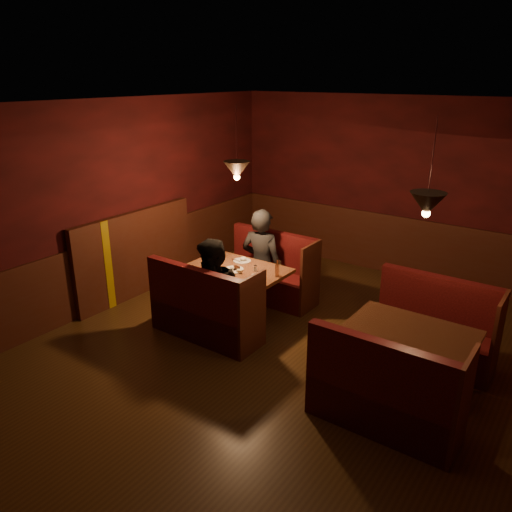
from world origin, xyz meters
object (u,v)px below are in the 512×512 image
Objects in this scene: diner_b at (214,277)px; second_table at (410,346)px; second_bench_near at (383,401)px; main_bench_near at (204,315)px; main_bench_far at (271,277)px; diner_a at (262,244)px; second_bench_far at (433,335)px; main_table at (239,279)px.

second_table is at bearing -1.01° from diner_b.
diner_b is at bearing 168.63° from second_bench_near.
diner_b reaches higher than main_bench_near.
second_table is at bearing 9.21° from main_bench_near.
second_bench_near is at bearing -36.78° from main_bench_far.
second_table is (2.49, 0.40, 0.21)m from main_bench_near.
diner_a is at bearing -127.83° from main_bench_far.
second_bench_near is at bearing -87.80° from second_table.
second_table is 2.79m from diner_a.
second_table is 0.74× the size of diner_a.
second_bench_far is 0.86× the size of diner_b.
main_bench_far reaches higher than main_table.
main_table is 2.54m from second_table.
main_bench_far is at bearing 88.86° from main_table.
main_table is 0.82× the size of diner_b.
main_bench_near is at bearing 171.89° from second_bench_near.
main_bench_near is 1.05× the size of second_bench_near.
second_table is 2.44m from diner_b.
second_bench_near is (2.52, -0.36, 0.00)m from main_bench_near.
main_bench_far is at bearing 143.22° from second_bench_near.
diner_a reaches higher than second_bench_near.
main_table is at bearing 91.39° from diner_b.
second_table is at bearing -92.20° from second_bench_far.
second_bench_far is (2.54, 0.40, -0.23)m from main_table.
main_bench_near is at bearing 85.50° from diner_a.
second_table is 0.79m from second_bench_near.
main_bench_near is at bearing -155.16° from second_bench_far.
second_table is 0.90× the size of second_bench_near.
main_bench_near is at bearing -170.79° from second_table.
diner_a is at bearing 90.20° from diner_b.
main_table is 0.80m from main_bench_far.
main_table is at bearing -91.14° from main_bench_far.
second_table is 0.90× the size of second_bench_far.
second_bench_far is 0.81× the size of diner_a.
diner_a reaches higher than main_table.
diner_a is (-2.61, 1.77, 0.55)m from second_bench_near.
second_bench_far is (2.52, -0.36, 0.00)m from main_bench_far.
main_bench_far is 1.05× the size of second_bench_near.
main_table is 0.77× the size of diner_a.
second_bench_far reaches higher than second_table.
second_bench_far reaches higher than main_bench_far.
diner_a is (-0.09, -0.11, 0.55)m from main_bench_far.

